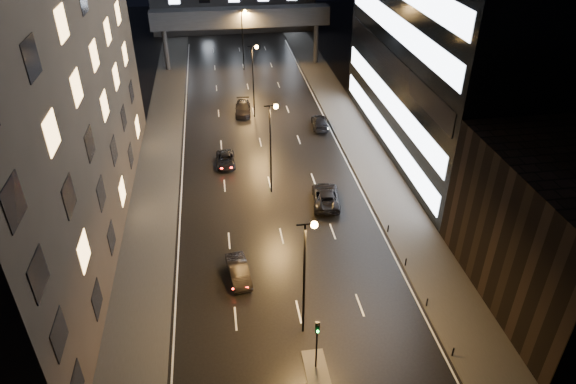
# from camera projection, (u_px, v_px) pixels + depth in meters

# --- Properties ---
(ground) EXTENTS (160.00, 160.00, 0.00)m
(ground) POSITION_uv_depth(u_px,v_px,m) (260.00, 142.00, 65.74)
(ground) COLOR black
(ground) RESTS_ON ground
(sidewalk_left) EXTENTS (5.00, 110.00, 0.15)m
(sidewalk_left) POSITION_uv_depth(u_px,v_px,m) (158.00, 168.00, 59.98)
(sidewalk_left) COLOR #383533
(sidewalk_left) RESTS_ON ground
(sidewalk_right) EXTENTS (5.00, 110.00, 0.15)m
(sidewalk_right) POSITION_uv_depth(u_px,v_px,m) (366.00, 153.00, 63.07)
(sidewalk_right) COLOR #383533
(sidewalk_right) RESTS_ON ground
(building_right_low) EXTENTS (10.00, 18.00, 12.00)m
(building_right_low) POSITION_uv_depth(u_px,v_px,m) (560.00, 237.00, 39.11)
(building_right_low) COLOR black
(building_right_low) RESTS_ON ground
(skybridge) EXTENTS (30.00, 3.00, 10.00)m
(skybridge) POSITION_uv_depth(u_px,v_px,m) (241.00, 18.00, 86.33)
(skybridge) COLOR #333335
(skybridge) RESTS_ON ground
(traffic_signal_near) EXTENTS (0.28, 0.34, 4.40)m
(traffic_signal_near) POSITION_uv_depth(u_px,v_px,m) (317.00, 338.00, 34.46)
(traffic_signal_near) COLOR black
(traffic_signal_near) RESTS_ON median_island
(bollard_row) EXTENTS (0.12, 25.12, 0.90)m
(bollard_row) POSITION_uv_depth(u_px,v_px,m) (439.00, 326.00, 38.78)
(bollard_row) COLOR black
(bollard_row) RESTS_ON ground
(streetlight_near) EXTENTS (1.45, 0.50, 10.15)m
(streetlight_near) POSITION_uv_depth(u_px,v_px,m) (307.00, 265.00, 35.55)
(streetlight_near) COLOR black
(streetlight_near) RESTS_ON ground
(streetlight_mid_a) EXTENTS (1.45, 0.50, 10.15)m
(streetlight_mid_a) POSITION_uv_depth(u_px,v_px,m) (272.00, 138.00, 52.26)
(streetlight_mid_a) COLOR black
(streetlight_mid_a) RESTS_ON ground
(streetlight_mid_b) EXTENTS (1.45, 0.50, 10.15)m
(streetlight_mid_b) POSITION_uv_depth(u_px,v_px,m) (254.00, 72.00, 68.96)
(streetlight_mid_b) COLOR black
(streetlight_mid_b) RESTS_ON ground
(streetlight_far) EXTENTS (1.45, 0.50, 10.15)m
(streetlight_far) POSITION_uv_depth(u_px,v_px,m) (243.00, 32.00, 85.67)
(streetlight_far) COLOR black
(streetlight_far) RESTS_ON ground
(car_away_b) EXTENTS (2.14, 4.71, 1.50)m
(car_away_b) POSITION_uv_depth(u_px,v_px,m) (239.00, 271.00, 43.66)
(car_away_b) COLOR black
(car_away_b) RESTS_ON ground
(car_away_c) EXTENTS (2.14, 4.61, 1.28)m
(car_away_c) POSITION_uv_depth(u_px,v_px,m) (226.00, 160.00, 60.47)
(car_away_c) COLOR black
(car_away_c) RESTS_ON ground
(car_away_d) EXTENTS (2.54, 5.44, 1.54)m
(car_away_d) POSITION_uv_depth(u_px,v_px,m) (243.00, 108.00, 73.05)
(car_away_d) COLOR black
(car_away_d) RESTS_ON ground
(car_toward_a) EXTENTS (3.44, 6.11, 1.61)m
(car_toward_a) POSITION_uv_depth(u_px,v_px,m) (326.00, 196.00, 53.48)
(car_toward_a) COLOR black
(car_toward_a) RESTS_ON ground
(car_toward_b) EXTENTS (2.59, 5.27, 1.47)m
(car_toward_b) POSITION_uv_depth(u_px,v_px,m) (320.00, 122.00, 69.16)
(car_toward_b) COLOR black
(car_toward_b) RESTS_ON ground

